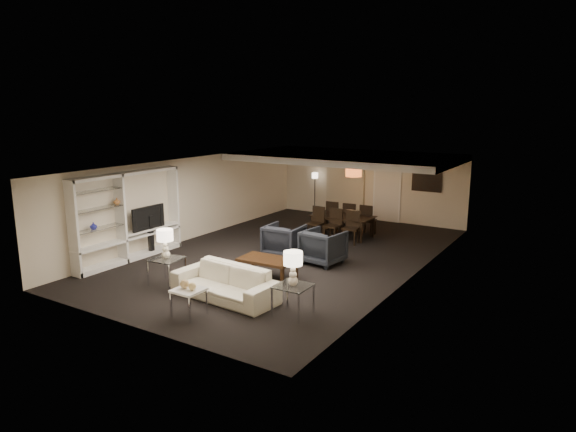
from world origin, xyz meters
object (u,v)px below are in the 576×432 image
(armchair_right, at_px, (323,247))
(chair_fm, at_px, (351,217))
(pendant_light, at_px, (354,173))
(sofa, at_px, (225,283))
(table_lamp_left, at_px, (165,244))
(vase_blue, at_px, (93,226))
(vase_amber, at_px, (117,201))
(chair_fl, at_px, (334,215))
(table_lamp_right, at_px, (293,269))
(chair_nl, at_px, (315,223))
(side_table_right, at_px, (293,300))
(side_table_left, at_px, (167,271))
(marble_table, at_px, (189,302))
(dining_table, at_px, (342,226))
(chair_nr, at_px, (351,228))
(floor_lamp, at_px, (315,194))
(coffee_table, at_px, (267,268))
(armchair_left, at_px, (284,241))
(chair_nm, at_px, (333,225))
(floor_speaker, at_px, (151,235))
(television, at_px, (146,217))
(chair_fr, at_px, (368,220))

(armchair_right, height_order, chair_fm, chair_fm)
(pendant_light, height_order, sofa, pendant_light)
(table_lamp_left, height_order, vase_blue, table_lamp_left)
(vase_amber, relative_size, chair_fl, 0.17)
(table_lamp_right, xyz_separation_m, chair_nl, (-2.53, 5.45, -0.46))
(side_table_right, relative_size, table_lamp_left, 0.97)
(side_table_left, bearing_deg, marble_table, -32.91)
(side_table_right, distance_m, dining_table, 6.40)
(chair_nr, distance_m, chair_fl, 1.77)
(floor_lamp, bearing_deg, table_lamp_left, -83.84)
(coffee_table, distance_m, armchair_right, 1.81)
(chair_nr, height_order, chair_fm, same)
(table_lamp_left, distance_m, dining_table, 6.31)
(armchair_left, distance_m, side_table_left, 3.48)
(vase_amber, relative_size, chair_nm, 0.17)
(chair_fl, bearing_deg, coffee_table, 96.07)
(pendant_light, distance_m, marble_table, 8.23)
(chair_nl, bearing_deg, side_table_right, -61.51)
(vase_blue, height_order, floor_speaker, vase_blue)
(television, xyz_separation_m, vase_blue, (-0.03, -1.64, 0.08))
(side_table_right, height_order, television, television)
(vase_amber, bearing_deg, dining_table, 56.75)
(coffee_table, relative_size, chair_nl, 1.33)
(dining_table, distance_m, chair_nm, 0.67)
(pendant_light, xyz_separation_m, television, (-3.58, -5.55, -0.85))
(coffee_table, relative_size, side_table_left, 2.00)
(table_lamp_left, distance_m, floor_lamp, 8.71)
(table_lamp_right, bearing_deg, table_lamp_left, 180.00)
(table_lamp_right, xyz_separation_m, chair_fl, (-2.53, 6.75, -0.46))
(chair_fl, bearing_deg, chair_nm, 111.69)
(chair_fr, distance_m, floor_lamp, 3.57)
(sofa, bearing_deg, pendant_light, 96.80)
(chair_fl, bearing_deg, side_table_right, 107.46)
(table_lamp_left, bearing_deg, chair_fm, 77.71)
(chair_nm, bearing_deg, floor_lamp, 130.48)
(television, xyz_separation_m, floor_speaker, (0.08, 0.08, -0.51))
(television, distance_m, chair_fm, 6.48)
(coffee_table, relative_size, chair_nm, 1.33)
(armchair_left, height_order, chair_fr, chair_fr)
(chair_fl, bearing_deg, sofa, 93.92)
(pendant_light, height_order, floor_lamp, pendant_light)
(chair_nm, bearing_deg, armchair_left, -96.13)
(side_table_left, relative_size, floor_speaker, 0.59)
(floor_speaker, height_order, chair_nm, floor_speaker)
(chair_fl, relative_size, chair_fm, 1.00)
(vase_blue, bearing_deg, side_table_right, 2.37)
(dining_table, height_order, chair_fr, chair_fr)
(chair_fm, bearing_deg, table_lamp_right, 99.65)
(dining_table, height_order, floor_lamp, floor_lamp)
(marble_table, bearing_deg, chair_nm, 92.01)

